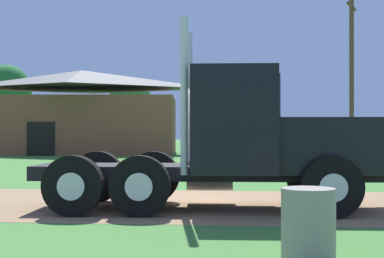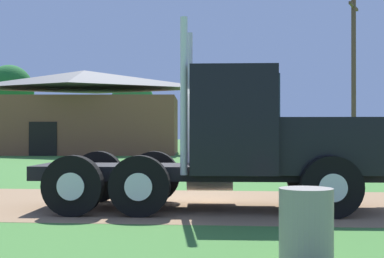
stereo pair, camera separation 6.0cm
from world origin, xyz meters
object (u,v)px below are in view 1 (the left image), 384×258
(steel_barrel, at_px, (308,227))
(shed_building, at_px, (82,113))
(truck_foreground_white, at_px, (246,144))
(utility_pole_near, at_px, (352,73))

(steel_barrel, height_order, shed_building, shed_building)
(truck_foreground_white, relative_size, steel_barrel, 7.82)
(truck_foreground_white, distance_m, shed_building, 30.36)
(truck_foreground_white, height_order, shed_building, shed_building)
(truck_foreground_white, bearing_deg, steel_barrel, -81.88)
(truck_foreground_white, xyz_separation_m, steel_barrel, (0.69, -4.83, -0.86))
(utility_pole_near, bearing_deg, truck_foreground_white, -106.02)
(steel_barrel, relative_size, utility_pole_near, 0.10)
(truck_foreground_white, relative_size, shed_building, 0.50)
(truck_foreground_white, xyz_separation_m, utility_pole_near, (6.09, 21.22, 3.54))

